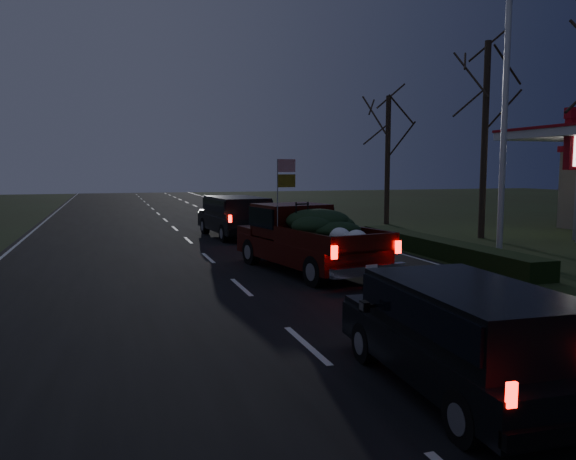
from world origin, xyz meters
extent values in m
plane|color=black|center=(0.00, 0.00, 0.00)|extent=(120.00, 120.00, 0.00)
cube|color=black|center=(0.00, 0.00, 0.01)|extent=(14.00, 120.00, 0.02)
cube|color=black|center=(7.80, 3.00, 0.30)|extent=(1.00, 10.00, 0.60)
cylinder|color=silver|center=(9.50, 2.00, 4.50)|extent=(0.20, 0.20, 9.00)
cylinder|color=black|center=(12.50, 7.00, 4.25)|extent=(0.28, 0.28, 8.50)
cylinder|color=black|center=(11.50, 14.00, 3.50)|extent=(0.28, 0.28, 7.00)
cube|color=#3B0C08|center=(2.39, 1.67, 0.65)|extent=(3.15, 5.76, 0.60)
cube|color=#3B0C08|center=(2.21, 2.63, 1.47)|extent=(2.30, 2.09, 0.98)
cube|color=black|center=(2.21, 2.63, 1.58)|extent=(2.39, 2.00, 0.60)
cube|color=#3B0C08|center=(2.65, 0.28, 0.98)|extent=(2.54, 3.37, 0.07)
ellipsoid|color=black|center=(2.61, 0.82, 1.47)|extent=(2.08, 2.25, 0.65)
cylinder|color=gray|center=(1.43, 1.49, 2.24)|extent=(0.04, 0.04, 2.18)
cube|color=red|center=(1.72, 1.54, 3.14)|extent=(0.56, 0.13, 0.37)
cube|color=gold|center=(1.72, 1.54, 2.70)|extent=(0.56, 0.13, 0.37)
cube|color=black|center=(2.17, 10.65, 0.66)|extent=(2.54, 5.28, 0.64)
cube|color=black|center=(2.19, 10.39, 1.39)|extent=(2.30, 3.89, 0.85)
cube|color=black|center=(2.19, 10.39, 1.47)|extent=(2.40, 3.79, 0.51)
cube|color=black|center=(1.33, -7.52, 0.56)|extent=(1.98, 4.38, 0.54)
cube|color=black|center=(1.32, -7.74, 1.16)|extent=(1.82, 3.21, 0.72)
cube|color=black|center=(1.32, -7.74, 1.24)|extent=(1.91, 3.12, 0.43)
cube|color=black|center=(0.32, -6.62, 1.06)|extent=(0.10, 0.20, 0.14)
camera|label=1|loc=(-3.18, -13.88, 3.04)|focal=35.00mm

